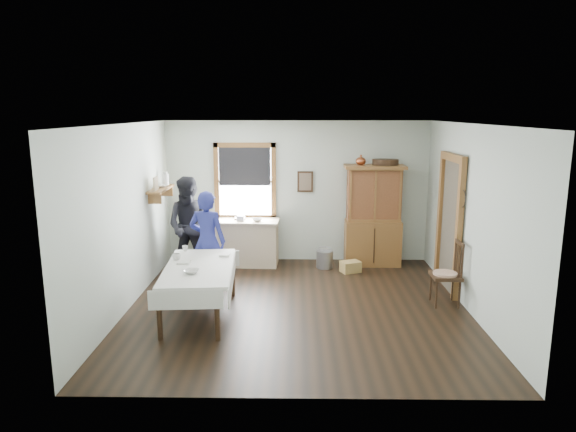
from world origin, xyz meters
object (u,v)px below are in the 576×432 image
(wicker_basket, at_px, (350,267))
(figure_dark, at_px, (191,230))
(woman_blue, at_px, (208,245))
(spindle_chair, at_px, (446,273))
(dining_table, at_px, (200,291))
(work_counter, at_px, (239,242))
(pail, at_px, (325,259))
(china_hutch, at_px, (373,216))

(wicker_basket, xyz_separation_m, figure_dark, (-2.85, -0.17, 0.71))
(woman_blue, height_order, figure_dark, figure_dark)
(spindle_chair, xyz_separation_m, wicker_basket, (-1.26, 1.57, -0.40))
(spindle_chair, bearing_deg, dining_table, -172.24)
(work_counter, height_order, wicker_basket, work_counter)
(dining_table, distance_m, pail, 3.01)
(china_hutch, relative_size, figure_dark, 1.16)
(dining_table, bearing_deg, figure_dark, 104.63)
(china_hutch, distance_m, figure_dark, 3.38)
(woman_blue, bearing_deg, china_hutch, -140.80)
(wicker_basket, xyz_separation_m, woman_blue, (-2.42, -0.99, 0.66))
(woman_blue, bearing_deg, work_counter, -91.60)
(spindle_chair, height_order, woman_blue, woman_blue)
(spindle_chair, bearing_deg, pail, 133.16)
(china_hutch, relative_size, pail, 5.77)
(dining_table, relative_size, spindle_chair, 1.85)
(dining_table, bearing_deg, china_hutch, 42.22)
(work_counter, bearing_deg, china_hutch, 4.30)
(dining_table, distance_m, wicker_basket, 3.14)
(china_hutch, bearing_deg, dining_table, -137.36)
(spindle_chair, xyz_separation_m, woman_blue, (-3.67, 0.58, 0.27))
(work_counter, distance_m, china_hutch, 2.59)
(dining_table, height_order, woman_blue, woman_blue)
(pail, xyz_separation_m, figure_dark, (-2.40, -0.42, 0.65))
(figure_dark, bearing_deg, woman_blue, -57.03)
(work_counter, relative_size, dining_table, 0.82)
(pail, distance_m, woman_blue, 2.40)
(work_counter, height_order, woman_blue, woman_blue)
(pail, bearing_deg, figure_dark, -169.97)
(china_hutch, height_order, pail, china_hutch)
(spindle_chair, height_order, figure_dark, figure_dark)
(work_counter, bearing_deg, dining_table, -93.52)
(work_counter, bearing_deg, spindle_chair, -28.07)
(pail, height_order, wicker_basket, pail)
(work_counter, distance_m, dining_table, 2.52)
(china_hutch, xyz_separation_m, spindle_chair, (0.80, -2.06, -0.45))
(wicker_basket, relative_size, figure_dark, 0.21)
(china_hutch, height_order, dining_table, china_hutch)
(dining_table, bearing_deg, work_counter, 83.50)
(spindle_chair, distance_m, woman_blue, 3.73)
(woman_blue, distance_m, figure_dark, 0.93)
(work_counter, bearing_deg, pail, -3.42)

